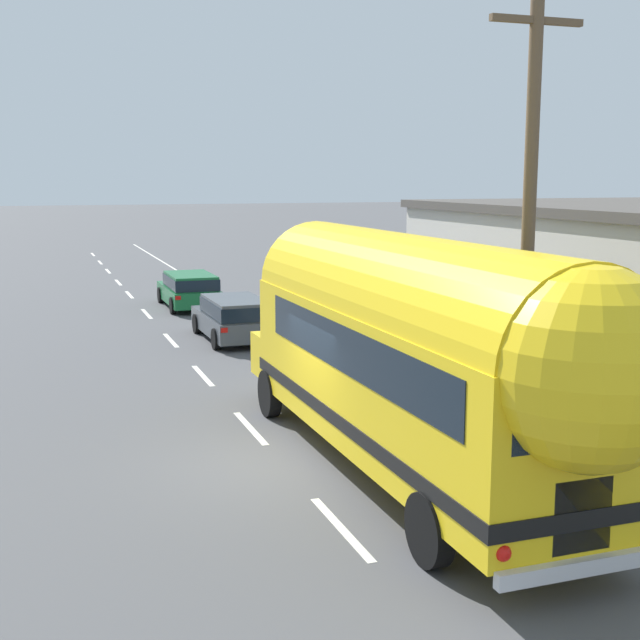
% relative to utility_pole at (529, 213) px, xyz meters
% --- Properties ---
extents(ground_plane, '(300.00, 300.00, 0.00)m').
position_rel_utility_pole_xyz_m(ground_plane, '(-4.36, 0.85, -4.42)').
color(ground_plane, '#4C4C4F').
extents(lane_markings, '(3.76, 80.00, 0.01)m').
position_rel_utility_pole_xyz_m(lane_markings, '(-1.80, 13.75, -4.42)').
color(lane_markings, silver).
rests_on(lane_markings, ground).
extents(utility_pole, '(1.80, 0.24, 8.50)m').
position_rel_utility_pole_xyz_m(utility_pole, '(0.00, 0.00, 0.00)').
color(utility_pole, brown).
rests_on(utility_pole, ground).
extents(painted_bus, '(2.65, 12.06, 4.12)m').
position_rel_utility_pole_xyz_m(painted_bus, '(-2.54, -0.87, -2.12)').
color(painted_bus, yellow).
rests_on(painted_bus, ground).
extents(car_lead, '(1.95, 4.29, 1.37)m').
position_rel_utility_pole_xyz_m(car_lead, '(-2.46, 12.40, -3.63)').
color(car_lead, '#474C51').
rests_on(car_lead, ground).
extents(car_second, '(1.95, 4.48, 1.37)m').
position_rel_utility_pole_xyz_m(car_second, '(-2.55, 19.58, -3.64)').
color(car_second, '#196633').
rests_on(car_second, ground).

